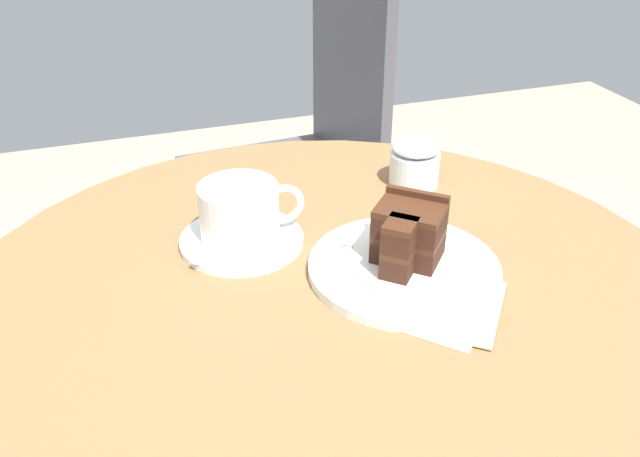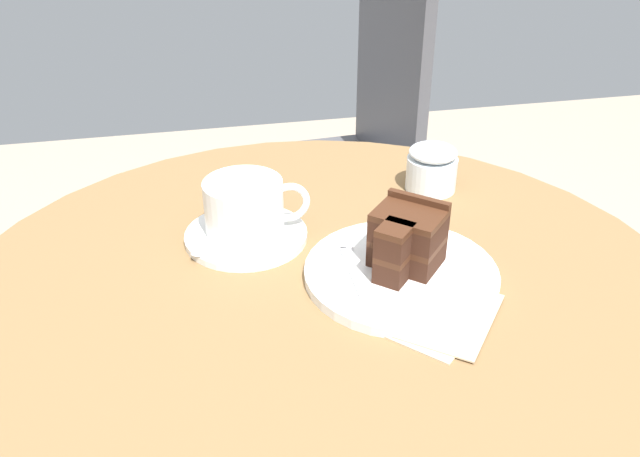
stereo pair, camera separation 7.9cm
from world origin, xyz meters
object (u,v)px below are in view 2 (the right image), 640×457
object	(u,v)px
teaspoon	(227,251)
saucer	(246,236)
cafe_chair	(351,137)
cake_plate	(401,273)
cake_slice	(406,240)
napkin	(427,309)
fork	(347,257)
sugar_pot	(432,168)
coffee_cup	(246,206)

from	to	relation	value
teaspoon	saucer	bearing A→B (deg)	-120.66
cafe_chair	cake_plate	bearing A→B (deg)	-14.29
cake_slice	napkin	distance (m)	0.08
cake_slice	cafe_chair	bearing A→B (deg)	80.22
saucer	napkin	bearing A→B (deg)	-47.30
fork	sugar_pot	xyz separation A→B (m)	(0.16, 0.17, 0.02)
saucer	cafe_chair	world-z (taller)	cafe_chair
sugar_pot	fork	bearing A→B (deg)	-133.94
sugar_pot	napkin	bearing A→B (deg)	-110.58
napkin	teaspoon	bearing A→B (deg)	143.79
sugar_pot	cake_plate	bearing A→B (deg)	-118.13
teaspoon	cake_slice	xyz separation A→B (m)	(0.20, -0.07, 0.03)
cake_slice	fork	distance (m)	0.07
cake_slice	napkin	world-z (taller)	cake_slice
teaspoon	cake_plate	size ratio (longest dim) A/B	0.52
cafe_chair	sugar_pot	world-z (taller)	cafe_chair
coffee_cup	napkin	size ratio (longest dim) A/B	0.70
cafe_chair	saucer	bearing A→B (deg)	-29.32
coffee_cup	napkin	bearing A→B (deg)	-48.31
saucer	fork	xyz separation A→B (m)	(0.11, -0.09, 0.01)
saucer	cake_slice	xyz separation A→B (m)	(0.17, -0.11, 0.04)
fork	sugar_pot	size ratio (longest dim) A/B	1.85
coffee_cup	sugar_pot	world-z (taller)	coffee_cup
saucer	fork	distance (m)	0.14
coffee_cup	sugar_pot	distance (m)	0.28
fork	sugar_pot	world-z (taller)	sugar_pot
teaspoon	fork	world-z (taller)	fork
teaspoon	coffee_cup	bearing A→B (deg)	-119.65
fork	napkin	bearing A→B (deg)	-145.50
saucer	cake_slice	size ratio (longest dim) A/B	1.52
teaspoon	napkin	world-z (taller)	teaspoon
fork	napkin	xyz separation A→B (m)	(0.06, -0.10, -0.01)
cake_plate	cake_slice	world-z (taller)	cake_slice
saucer	coffee_cup	bearing A→B (deg)	66.89
cake_plate	cake_slice	distance (m)	0.04
teaspoon	cake_slice	bearing A→B (deg)	162.88
saucer	teaspoon	world-z (taller)	teaspoon
saucer	sugar_pot	size ratio (longest dim) A/B	2.15
coffee_cup	cake_slice	xyz separation A→B (m)	(0.17, -0.12, 0.00)
teaspoon	fork	xyz separation A→B (m)	(0.13, -0.05, 0.00)
fork	cafe_chair	xyz separation A→B (m)	(0.19, 0.72, -0.17)
teaspoon	cake_slice	distance (m)	0.21
cake_slice	fork	xyz separation A→B (m)	(-0.06, 0.02, -0.03)
cake_plate	fork	world-z (taller)	fork
coffee_cup	cafe_chair	size ratio (longest dim) A/B	0.14
saucer	cafe_chair	distance (m)	0.72
cake_slice	sugar_pot	size ratio (longest dim) A/B	1.41
cake_plate	napkin	xyz separation A→B (m)	(0.01, -0.06, -0.00)
teaspoon	napkin	distance (m)	0.25
teaspoon	napkin	bearing A→B (deg)	147.26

